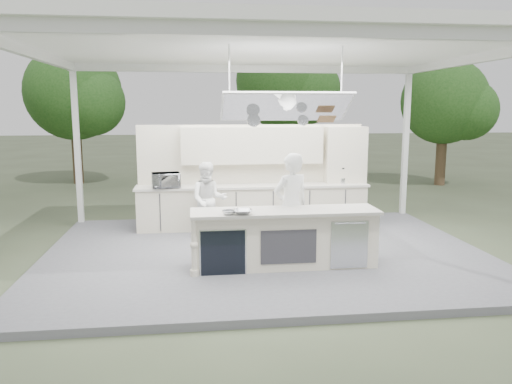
{
  "coord_description": "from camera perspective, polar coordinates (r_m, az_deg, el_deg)",
  "views": [
    {
      "loc": [
        -1.27,
        -8.83,
        2.72
      ],
      "look_at": [
        -0.12,
        0.4,
        1.16
      ],
      "focal_mm": 35.0,
      "sensor_mm": 36.0,
      "label": 1
    }
  ],
  "objects": [
    {
      "name": "back_counter",
      "position": [
        11.01,
        -0.35,
        -1.59
      ],
      "size": [
        5.08,
        0.72,
        0.95
      ],
      "color": "beige",
      "rests_on": "stage_deck"
    },
    {
      "name": "bowl_large",
      "position": [
        7.88,
        -1.53,
        -2.29
      ],
      "size": [
        0.32,
        0.32,
        0.07
      ],
      "primitive_type": "imported",
      "rotation": [
        0.0,
        0.0,
        -0.06
      ],
      "color": "#B1B3B9",
      "rests_on": "demo_island"
    },
    {
      "name": "bowl_small",
      "position": [
        7.87,
        -3.12,
        -2.35
      ],
      "size": [
        0.23,
        0.23,
        0.07
      ],
      "primitive_type": "imported",
      "rotation": [
        0.0,
        0.0,
        0.05
      ],
      "color": "silver",
      "rests_on": "demo_island"
    },
    {
      "name": "demo_island",
      "position": [
        8.33,
        3.17,
        -5.27
      ],
      "size": [
        3.1,
        0.79,
        0.95
      ],
      "color": "beige",
      "rests_on": "stage_deck"
    },
    {
      "name": "ground",
      "position": [
        9.33,
        1.04,
        -7.43
      ],
      "size": [
        90.0,
        90.0,
        0.0
      ],
      "primitive_type": "plane",
      "color": "#4D583D",
      "rests_on": "ground"
    },
    {
      "name": "tree_cluster",
      "position": [
        18.65,
        -3.77,
        11.25
      ],
      "size": [
        19.55,
        9.4,
        5.85
      ],
      "color": "brown",
      "rests_on": "ground"
    },
    {
      "name": "sous_chef",
      "position": [
        10.12,
        -5.43,
        -0.93
      ],
      "size": [
        0.75,
        0.59,
        1.54
      ],
      "primitive_type": "imported",
      "rotation": [
        0.0,
        0.0,
        0.0
      ],
      "color": "white",
      "rests_on": "stage_deck"
    },
    {
      "name": "head_chef",
      "position": [
        8.67,
        4.01,
        -1.63
      ],
      "size": [
        0.79,
        0.67,
        1.85
      ],
      "primitive_type": "imported",
      "rotation": [
        0.0,
        0.0,
        3.53
      ],
      "color": "white",
      "rests_on": "stage_deck"
    },
    {
      "name": "back_wall_unit",
      "position": [
        11.14,
        1.79,
        3.61
      ],
      "size": [
        5.05,
        0.48,
        2.25
      ],
      "color": "beige",
      "rests_on": "stage_deck"
    },
    {
      "name": "toaster_oven",
      "position": [
        10.65,
        -10.26,
        1.33
      ],
      "size": [
        0.63,
        0.47,
        0.32
      ],
      "primitive_type": "imported",
      "rotation": [
        0.0,
        0.0,
        0.15
      ],
      "color": "#B5B8BD",
      "rests_on": "back_counter"
    },
    {
      "name": "tent",
      "position": [
        8.96,
        1.15,
        15.87
      ],
      "size": [
        8.2,
        6.2,
        3.86
      ],
      "color": "white",
      "rests_on": "ground"
    },
    {
      "name": "stage_deck",
      "position": [
        9.31,
        1.04,
        -7.08
      ],
      "size": [
        8.0,
        6.0,
        0.12
      ],
      "primitive_type": "cube",
      "color": "#5E5E63",
      "rests_on": "ground"
    }
  ]
}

